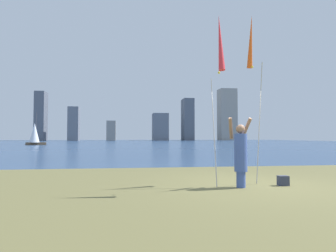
% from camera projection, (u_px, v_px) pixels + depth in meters
% --- Properties ---
extents(ground, '(120.00, 138.00, 0.12)m').
position_uv_depth(ground, '(145.00, 144.00, 58.42)').
color(ground, brown).
extents(person, '(0.65, 0.48, 1.79)m').
position_uv_depth(person, '(241.00, 153.00, 7.60)').
color(person, '#3F59A5').
rests_on(person, ground).
extents(kite_flag_left, '(0.16, 1.01, 4.33)m').
position_uv_depth(kite_flag_left, '(220.00, 46.00, 7.30)').
color(kite_flag_left, '#B2B2B7').
rests_on(kite_flag_left, ground).
extents(kite_flag_right, '(0.16, 0.90, 4.75)m').
position_uv_depth(kite_flag_right, '(251.00, 46.00, 8.51)').
color(kite_flag_right, '#B2B2B7').
rests_on(kite_flag_right, ground).
extents(bag, '(0.27, 0.19, 0.26)m').
position_uv_depth(bag, '(283.00, 181.00, 7.86)').
color(bag, '#33384C').
rests_on(bag, ground).
extents(sailboat_4, '(3.08, 1.83, 5.25)m').
position_uv_depth(sailboat_4, '(35.00, 134.00, 47.29)').
color(sailboat_4, brown).
rests_on(sailboat_4, ground).
extents(skyline_tower_0, '(3.26, 5.42, 16.74)m').
position_uv_depth(skyline_tower_0, '(41.00, 116.00, 101.88)').
color(skyline_tower_0, '#565B66').
rests_on(skyline_tower_0, ground).
extents(skyline_tower_1, '(3.57, 4.53, 11.61)m').
position_uv_depth(skyline_tower_1, '(74.00, 124.00, 102.71)').
color(skyline_tower_1, slate).
rests_on(skyline_tower_1, ground).
extents(skyline_tower_2, '(3.15, 3.12, 6.96)m').
position_uv_depth(skyline_tower_2, '(111.00, 131.00, 104.65)').
color(skyline_tower_2, gray).
rests_on(skyline_tower_2, ground).
extents(skyline_tower_3, '(5.55, 6.30, 9.80)m').
position_uv_depth(skyline_tower_3, '(160.00, 127.00, 108.62)').
color(skyline_tower_3, slate).
rests_on(skyline_tower_3, ground).
extents(skyline_tower_4, '(3.76, 6.99, 15.40)m').
position_uv_depth(skyline_tower_4, '(188.00, 120.00, 110.92)').
color(skyline_tower_4, '#565B66').
rests_on(skyline_tower_4, ground).
extents(skyline_tower_5, '(6.32, 5.39, 19.38)m').
position_uv_depth(skyline_tower_5, '(227.00, 115.00, 112.80)').
color(skyline_tower_5, gray).
rests_on(skyline_tower_5, ground).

